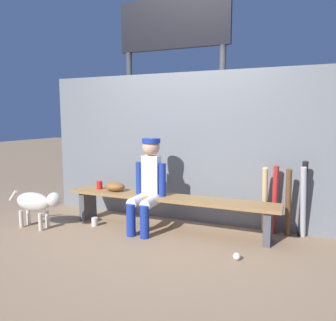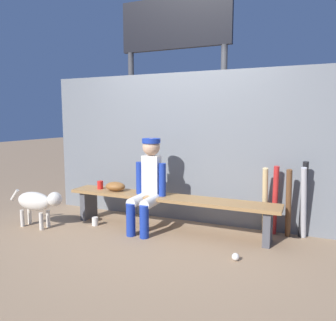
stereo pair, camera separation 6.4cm
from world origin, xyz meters
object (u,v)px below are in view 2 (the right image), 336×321
dugout_bench (168,203)px  dog (38,202)px  bat_aluminum_red (275,201)px  cup_on_ground (95,221)px  bat_aluminum_black (303,200)px  scoreboard (178,50)px  bat_wood_natural (265,201)px  baseball (235,257)px  player_seated (148,181)px  baseball_glove (115,186)px  cup_on_bench (100,185)px  bat_wood_dark (288,204)px  bat_aluminum_silver (304,203)px

dugout_bench → dog: 1.67m
bat_aluminum_red → cup_on_ground: bearing=-165.3°
bat_aluminum_black → scoreboard: 3.06m
dugout_bench → bat_wood_natural: size_ratio=3.27×
dugout_bench → baseball: dugout_bench is taller
player_seated → scoreboard: scoreboard is taller
dugout_bench → bat_aluminum_black: bearing=12.0°
bat_aluminum_black → scoreboard: (-2.00, 1.10, 2.04)m
baseball_glove → cup_on_bench: size_ratio=2.55×
baseball_glove → bat_wood_natural: 1.93m
scoreboard → dog: (-1.12, -2.02, -2.16)m
baseball_glove → bat_aluminum_black: (2.33, 0.33, -0.03)m
bat_aluminum_black → cup_on_bench: size_ratio=8.36×
player_seated → bat_wood_dark: player_seated is taller
dog → bat_aluminum_silver: bearing=15.8°
player_seated → bat_wood_natural: size_ratio=1.38×
bat_wood_dark → dog: (-2.96, -0.87, -0.08)m
baseball → bat_aluminum_silver: bearing=55.9°
baseball → scoreboard: 3.47m
baseball_glove → bat_wood_dark: size_ratio=0.34×
bat_wood_dark → bat_aluminum_silver: size_ratio=0.95×
cup_on_ground → bat_aluminum_red: bearing=14.7°
player_seated → bat_aluminum_black: 1.85m
bat_wood_dark → dog: bearing=-163.6°
cup_on_ground → dog: size_ratio=0.13×
dog → dugout_bench: bearing=20.7°
baseball → cup_on_bench: 2.14m
player_seated → cup_on_ground: (-0.71, -0.13, -0.57)m
dugout_bench → player_seated: (-0.23, -0.11, 0.28)m
bat_aluminum_red → baseball: (-0.27, -0.91, -0.39)m
dugout_bench → bat_aluminum_silver: 1.59m
dugout_bench → dog: size_ratio=3.23×
bat_aluminum_red → bat_wood_natural: bearing=-168.0°
player_seated → bat_aluminum_black: player_seated is taller
bat_aluminum_red → player_seated: bearing=-163.3°
bat_wood_dark → scoreboard: 3.01m
baseball → bat_aluminum_black: bearing=57.3°
player_seated → bat_aluminum_red: 1.55m
bat_aluminum_black → bat_aluminum_silver: 0.05m
bat_aluminum_black → bat_wood_natural: bearing=-177.0°
dugout_bench → bat_wood_dark: bat_wood_dark is taller
bat_wood_dark → cup_on_ground: bat_wood_dark is taller
player_seated → cup_on_ground: size_ratio=10.46×
bat_aluminum_red → baseball: 1.02m
dugout_bench → bat_aluminum_silver: (1.56, 0.29, 0.09)m
player_seated → baseball_glove: bearing=168.7°
bat_wood_natural → bat_aluminum_silver: (0.43, -0.02, 0.02)m
dog → baseball: bearing=0.4°
bat_aluminum_red → dog: bat_aluminum_red is taller
bat_wood_dark → bat_aluminum_black: bat_aluminum_black is taller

